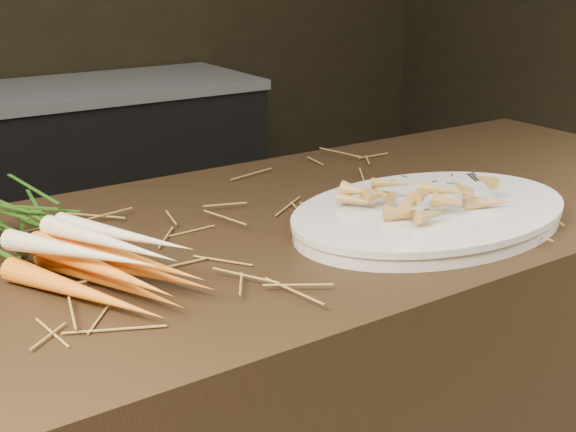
# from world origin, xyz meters

# --- Properties ---
(back_counter) EXTENTS (1.82, 0.62, 0.84)m
(back_counter) POSITION_xyz_m (0.30, 2.18, 0.42)
(back_counter) COLOR black
(back_counter) RESTS_ON ground
(straw_bedding) EXTENTS (1.40, 0.60, 0.02)m
(straw_bedding) POSITION_xyz_m (0.00, 0.30, 0.91)
(straw_bedding) COLOR olive
(straw_bedding) RESTS_ON main_counter
(root_veg_bunch) EXTENTS (0.32, 0.50, 0.09)m
(root_veg_bunch) POSITION_xyz_m (-0.13, 0.33, 0.94)
(root_veg_bunch) COLOR orange
(root_veg_bunch) RESTS_ON main_counter
(serving_platter) EXTENTS (0.50, 0.33, 0.03)m
(serving_platter) POSITION_xyz_m (0.45, 0.16, 0.91)
(serving_platter) COLOR white
(serving_platter) RESTS_ON main_counter
(roasted_veg_heap) EXTENTS (0.24, 0.18, 0.06)m
(roasted_veg_heap) POSITION_xyz_m (0.45, 0.16, 0.95)
(roasted_veg_heap) COLOR #A87A36
(roasted_veg_heap) RESTS_ON serving_platter
(serving_fork) EXTENTS (0.10, 0.17, 0.00)m
(serving_fork) POSITION_xyz_m (0.63, 0.14, 0.93)
(serving_fork) COLOR silver
(serving_fork) RESTS_ON serving_platter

